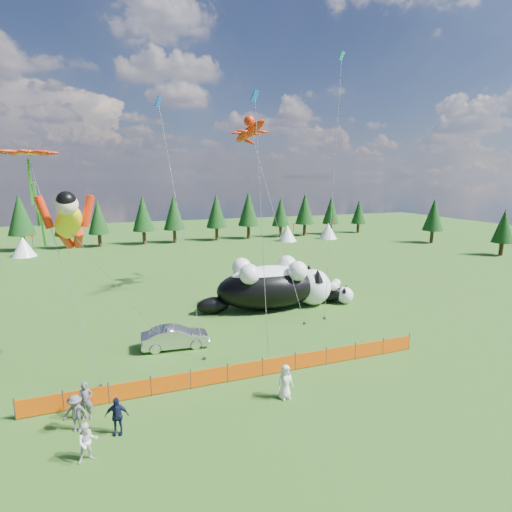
{
  "coord_description": "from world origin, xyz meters",
  "views": [
    {
      "loc": [
        -6.32,
        -22.07,
        10.85
      ],
      "look_at": [
        3.17,
        4.0,
        5.35
      ],
      "focal_mm": 28.0,
      "sensor_mm": 36.0,
      "label": 1
    }
  ],
  "objects": [
    {
      "name": "diamond_kite_b",
      "position": [
        13.02,
        9.79,
        19.67
      ],
      "size": [
        5.13,
        6.88,
        22.42
      ],
      "color": "#0C967E",
      "rests_on": "ground"
    },
    {
      "name": "spectator_b",
      "position": [
        -7.76,
        -6.98,
        0.81
      ],
      "size": [
        0.84,
        0.58,
        1.61
      ],
      "primitive_type": "imported",
      "rotation": [
        0.0,
        0.0,
        0.15
      ],
      "color": "silver",
      "rests_on": "ground"
    },
    {
      "name": "safety_fence",
      "position": [
        0.0,
        -3.0,
        0.5
      ],
      "size": [
        22.06,
        0.06,
        1.1
      ],
      "color": "#262626",
      "rests_on": "ground"
    },
    {
      "name": "spectator_a",
      "position": [
        -7.95,
        -4.0,
        0.9
      ],
      "size": [
        0.69,
        0.49,
        1.8
      ],
      "primitive_type": "imported",
      "rotation": [
        0.0,
        0.0,
        -0.09
      ],
      "color": "#525256",
      "rests_on": "ground"
    },
    {
      "name": "car",
      "position": [
        -2.95,
        2.44,
        0.71
      ],
      "size": [
        4.39,
        1.79,
        1.41
      ],
      "primitive_type": "imported",
      "rotation": [
        0.0,
        0.0,
        1.5
      ],
      "color": "silver",
      "rests_on": "ground"
    },
    {
      "name": "tree_line",
      "position": [
        0.0,
        45.0,
        4.0
      ],
      "size": [
        90.0,
        4.0,
        8.0
      ],
      "primitive_type": null,
      "color": "black",
      "rests_on": "ground"
    },
    {
      "name": "cat_small",
      "position": [
        11.16,
        7.8,
        0.94
      ],
      "size": [
        4.48,
        4.22,
        1.98
      ],
      "rotation": [
        0.0,
        0.0,
        -0.74
      ],
      "color": "black",
      "rests_on": "ground"
    },
    {
      "name": "superhero_kite",
      "position": [
        -8.38,
        0.13,
        8.56
      ],
      "size": [
        7.21,
        5.44,
        11.23
      ],
      "color": "yellow",
      "rests_on": "ground"
    },
    {
      "name": "gecko_kite",
      "position": [
        6.05,
        13.53,
        14.92
      ],
      "size": [
        4.83,
        13.72,
        17.97
      ],
      "color": "red",
      "rests_on": "ground"
    },
    {
      "name": "festival_tents",
      "position": [
        11.0,
        40.0,
        1.4
      ],
      "size": [
        50.0,
        3.2,
        2.8
      ],
      "primitive_type": null,
      "color": "white",
      "rests_on": "ground"
    },
    {
      "name": "spectator_e",
      "position": [
        1.26,
        -5.5,
        0.88
      ],
      "size": [
        0.92,
        0.66,
        1.76
      ],
      "primitive_type": "imported",
      "rotation": [
        0.0,
        0.0,
        0.12
      ],
      "color": "silver",
      "rests_on": "ground"
    },
    {
      "name": "diamond_kite_c",
      "position": [
        1.88,
        0.47,
        14.35
      ],
      "size": [
        0.92,
        3.9,
        16.14
      ],
      "color": "#0B4BAD",
      "rests_on": "ground"
    },
    {
      "name": "spectator_d",
      "position": [
        -8.32,
        -4.8,
        0.84
      ],
      "size": [
        1.2,
        0.86,
        1.68
      ],
      "primitive_type": "imported",
      "rotation": [
        0.0,
        0.0,
        -0.3
      ],
      "color": "#525256",
      "rests_on": "ground"
    },
    {
      "name": "diamond_kite_a",
      "position": [
        -2.72,
        6.71,
        15.01
      ],
      "size": [
        1.62,
        7.56,
        17.25
      ],
      "color": "#0B4BAD",
      "rests_on": "ground"
    },
    {
      "name": "cat_large",
      "position": [
        6.08,
        7.69,
        1.99
      ],
      "size": [
        11.61,
        4.69,
        4.19
      ],
      "rotation": [
        0.0,
        0.0,
        -0.07
      ],
      "color": "black",
      "rests_on": "ground"
    },
    {
      "name": "ground",
      "position": [
        0.0,
        0.0,
        0.0
      ],
      "size": [
        160.0,
        160.0,
        0.0
      ],
      "primitive_type": "plane",
      "color": "#0E380A",
      "rests_on": "ground"
    },
    {
      "name": "spectator_c",
      "position": [
        -6.66,
        -5.62,
        0.85
      ],
      "size": [
        1.08,
        0.72,
        1.7
      ],
      "primitive_type": "imported",
      "rotation": [
        0.0,
        0.0,
        -0.22
      ],
      "color": "#131834",
      "rests_on": "ground"
    },
    {
      "name": "flower_kite",
      "position": [
        -10.08,
        1.34,
        11.9
      ],
      "size": [
        4.57,
        4.48,
        12.48
      ],
      "color": "red",
      "rests_on": "ground"
    }
  ]
}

